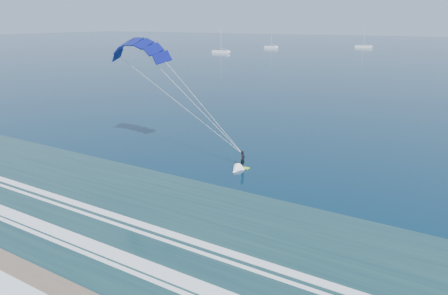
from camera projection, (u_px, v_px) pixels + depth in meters
ground at (26, 294)px, 22.80m from camera, size 900.00×900.00×0.00m
kitesurfer_rig at (184, 94)px, 41.83m from camera, size 17.40×4.94×14.33m
sailboat_0 at (221, 52)px, 194.14m from camera, size 9.04×2.40×12.25m
sailboat_1 at (271, 47)px, 228.45m from camera, size 7.57×2.40×10.55m
sailboat_2 at (363, 46)px, 233.70m from camera, size 9.20×2.40×12.33m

